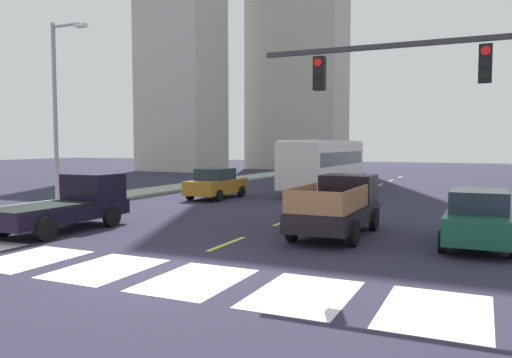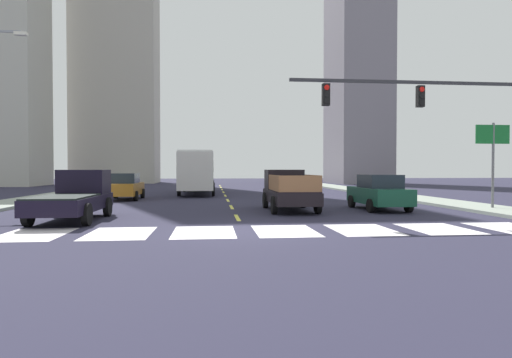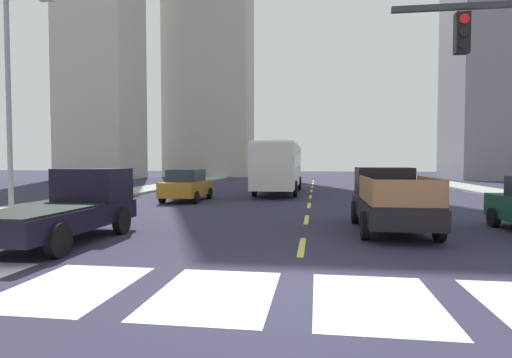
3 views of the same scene
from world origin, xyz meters
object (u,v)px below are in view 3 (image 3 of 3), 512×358
(pickup_dark, at_px, (71,207))
(pickup_stakebed, at_px, (389,200))
(city_bus, at_px, (279,164))
(sedan_far, at_px, (187,185))
(streetlight_left, at_px, (12,93))

(pickup_dark, bearing_deg, pickup_stakebed, 21.44)
(city_bus, bearing_deg, sedan_far, -125.93)
(pickup_dark, xyz_separation_m, city_bus, (4.23, 17.54, 1.03))
(pickup_stakebed, xyz_separation_m, sedan_far, (-9.31, 8.12, -0.08))
(pickup_stakebed, distance_m, city_bus, 15.18)
(streetlight_left, bearing_deg, city_bus, 51.60)
(pickup_stakebed, xyz_separation_m, city_bus, (-4.83, 14.36, 1.02))
(city_bus, height_order, sedan_far, city_bus)
(city_bus, relative_size, sedan_far, 2.45)
(pickup_dark, distance_m, city_bus, 18.08)
(sedan_far, xyz_separation_m, streetlight_left, (-5.43, -6.26, 4.11))
(pickup_dark, bearing_deg, streetlight_left, 140.48)
(pickup_stakebed, relative_size, sedan_far, 1.18)
(pickup_dark, height_order, streetlight_left, streetlight_left)
(city_bus, bearing_deg, pickup_dark, -103.81)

